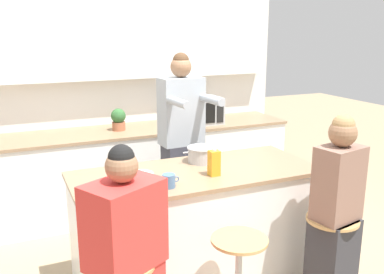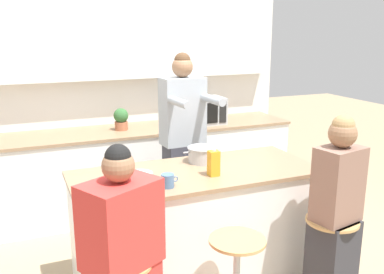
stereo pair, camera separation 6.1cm
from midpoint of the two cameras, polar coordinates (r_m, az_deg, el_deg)
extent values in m
cube|color=silver|center=(5.00, -8.16, 6.74)|extent=(3.78, 0.06, 2.70)
cube|color=white|center=(4.86, -8.02, 12.15)|extent=(3.48, 0.16, 0.75)
cube|color=white|center=(4.85, -6.64, -4.38)|extent=(3.48, 0.66, 0.90)
cube|color=#937556|center=(4.72, -6.80, 0.97)|extent=(3.51, 0.69, 0.03)
cube|color=white|center=(3.43, 1.04, -11.78)|extent=(1.84, 0.75, 0.85)
cube|color=#937556|center=(3.26, 1.08, -4.83)|extent=(1.88, 0.79, 0.03)
cylinder|color=tan|center=(2.57, -8.82, -16.39)|extent=(0.37, 0.37, 0.02)
cylinder|color=tan|center=(2.81, 6.71, -13.54)|extent=(0.37, 0.37, 0.02)
cylinder|color=#B7BABC|center=(3.36, 18.26, -15.80)|extent=(0.04, 0.04, 0.66)
cylinder|color=tan|center=(3.21, 18.73, -10.54)|extent=(0.37, 0.37, 0.02)
cube|color=#383842|center=(4.12, -0.77, -7.32)|extent=(0.34, 0.24, 0.95)
cube|color=#9EA8B2|center=(3.90, -0.81, 3.45)|extent=(0.40, 0.24, 0.61)
cylinder|color=#9EA8B2|center=(3.56, -1.23, 4.63)|extent=(0.09, 0.34, 0.07)
cylinder|color=#9EA8B2|center=(3.70, 3.28, 4.98)|extent=(0.09, 0.34, 0.07)
sphere|color=#936B4C|center=(3.85, -0.83, 9.35)|extent=(0.20, 0.20, 0.19)
sphere|color=#513823|center=(3.84, -0.83, 10.13)|extent=(0.16, 0.16, 0.15)
cube|color=red|center=(2.43, -8.74, -11.42)|extent=(0.50, 0.44, 0.50)
sphere|color=#936B4C|center=(2.31, -9.06, -3.84)|extent=(0.24, 0.24, 0.18)
sphere|color=black|center=(2.29, -9.10, -2.67)|extent=(0.19, 0.19, 0.14)
cube|color=#333338|center=(3.36, 18.56, -15.79)|extent=(0.33, 0.32, 0.69)
cube|color=#896656|center=(3.11, 19.44, -5.98)|extent=(0.36, 0.28, 0.53)
sphere|color=#936B4C|center=(3.01, 19.99, 0.42)|extent=(0.22, 0.22, 0.19)
sphere|color=#A37F51|center=(3.00, 20.08, 1.39)|extent=(0.18, 0.18, 0.15)
cylinder|color=#B7BABC|center=(3.47, 1.94, -2.42)|extent=(0.23, 0.23, 0.12)
cylinder|color=#B7BABC|center=(3.45, 1.95, -1.42)|extent=(0.25, 0.25, 0.01)
cylinder|color=#B7BABC|center=(3.40, -0.22, -2.08)|extent=(0.05, 0.01, 0.01)
cylinder|color=#B7BABC|center=(3.52, 4.04, -1.57)|extent=(0.05, 0.01, 0.01)
cylinder|color=silver|center=(3.00, -6.51, -5.54)|extent=(0.20, 0.20, 0.08)
cylinder|color=orange|center=(3.10, -9.86, -5.00)|extent=(0.08, 0.08, 0.08)
torus|color=orange|center=(3.11, -8.93, -4.82)|extent=(0.04, 0.01, 0.04)
cylinder|color=#4C7099|center=(2.93, -2.67, -5.85)|extent=(0.09, 0.09, 0.09)
torus|color=#4C7099|center=(2.94, -1.63, -5.62)|extent=(0.04, 0.01, 0.04)
ellipsoid|color=yellow|center=(2.84, -12.74, -7.30)|extent=(0.13, 0.05, 0.05)
ellipsoid|color=yellow|center=(2.87, -13.49, -7.13)|extent=(0.10, 0.12, 0.05)
ellipsoid|color=yellow|center=(2.88, -12.24, -6.99)|extent=(0.11, 0.11, 0.05)
cube|color=gold|center=(3.14, 3.46, -3.51)|extent=(0.07, 0.07, 0.19)
cylinder|color=white|center=(3.11, 3.48, -1.72)|extent=(0.03, 0.03, 0.02)
cube|color=#B2B5B7|center=(4.90, 1.87, 3.53)|extent=(0.46, 0.33, 0.30)
cube|color=black|center=(4.73, 2.26, 3.14)|extent=(0.29, 0.01, 0.23)
cube|color=black|center=(4.82, 4.51, 3.32)|extent=(0.08, 0.01, 0.24)
cylinder|color=#A86042|center=(4.66, -9.03, 1.49)|extent=(0.14, 0.14, 0.09)
sphere|color=#336633|center=(4.64, -9.09, 2.84)|extent=(0.16, 0.16, 0.16)
camera|label=1|loc=(0.03, -89.46, 0.14)|focal=40.00mm
camera|label=2|loc=(0.03, 90.54, -0.14)|focal=40.00mm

